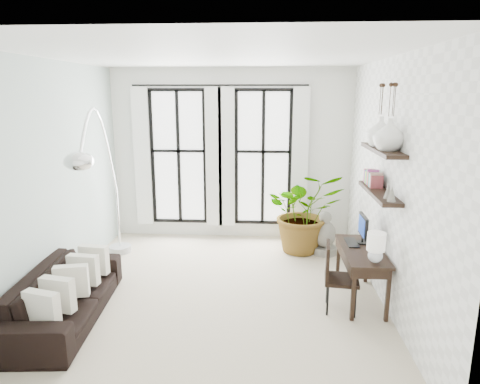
# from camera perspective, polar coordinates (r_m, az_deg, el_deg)

# --- Properties ---
(floor) EXTENTS (5.00, 5.00, 0.00)m
(floor) POSITION_cam_1_polar(r_m,az_deg,el_deg) (6.18, -3.05, -13.34)
(floor) COLOR beige
(floor) RESTS_ON ground
(ceiling) EXTENTS (5.00, 5.00, 0.00)m
(ceiling) POSITION_cam_1_polar(r_m,az_deg,el_deg) (5.55, -3.47, 17.74)
(ceiling) COLOR white
(ceiling) RESTS_ON wall_back
(wall_left) EXTENTS (0.00, 5.00, 5.00)m
(wall_left) POSITION_cam_1_polar(r_m,az_deg,el_deg) (6.32, -23.95, 1.49)
(wall_left) COLOR #AABDB6
(wall_left) RESTS_ON floor
(wall_right) EXTENTS (0.00, 5.00, 5.00)m
(wall_right) POSITION_cam_1_polar(r_m,az_deg,el_deg) (5.83, 19.29, 0.99)
(wall_right) COLOR white
(wall_right) RESTS_ON floor
(wall_back) EXTENTS (4.50, 0.00, 4.50)m
(wall_back) POSITION_cam_1_polar(r_m,az_deg,el_deg) (8.10, -1.16, 4.95)
(wall_back) COLOR white
(wall_back) RESTS_ON floor
(windows) EXTENTS (3.26, 0.13, 2.65)m
(windows) POSITION_cam_1_polar(r_m,az_deg,el_deg) (8.06, -2.63, 4.61)
(windows) COLOR white
(windows) RESTS_ON wall_back
(wall_shelves) EXTENTS (0.25, 1.30, 0.60)m
(wall_shelves) POSITION_cam_1_polar(r_m,az_deg,el_deg) (5.75, 18.11, 2.21)
(wall_shelves) COLOR black
(wall_shelves) RESTS_ON wall_right
(sofa) EXTENTS (1.01, 2.21, 0.63)m
(sofa) POSITION_cam_1_polar(r_m,az_deg,el_deg) (5.84, -22.31, -12.57)
(sofa) COLOR black
(sofa) RESTS_ON floor
(throw_pillows) EXTENTS (0.40, 1.52, 0.40)m
(throw_pillows) POSITION_cam_1_polar(r_m,az_deg,el_deg) (5.73, -21.55, -11.00)
(throw_pillows) COLOR beige
(throw_pillows) RESTS_ON sofa
(plant) EXTENTS (1.42, 1.27, 1.44)m
(plant) POSITION_cam_1_polar(r_m,az_deg,el_deg) (7.56, 8.54, -2.60)
(plant) COLOR #2D7228
(plant) RESTS_ON floor
(desk) EXTENTS (0.52, 1.23, 1.12)m
(desk) POSITION_cam_1_polar(r_m,az_deg,el_deg) (5.90, 16.07, -7.88)
(desk) COLOR black
(desk) RESTS_ON floor
(desk_chair) EXTENTS (0.47, 0.47, 0.89)m
(desk_chair) POSITION_cam_1_polar(r_m,az_deg,el_deg) (5.68, 12.60, -10.49)
(desk_chair) COLOR black
(desk_chair) RESTS_ON floor
(arc_lamp) EXTENTS (0.76, 2.60, 2.56)m
(arc_lamp) POSITION_cam_1_polar(r_m,az_deg,el_deg) (6.37, -18.32, 5.67)
(arc_lamp) COLOR silver
(arc_lamp) RESTS_ON floor
(buddha) EXTENTS (0.42, 0.42, 0.76)m
(buddha) POSITION_cam_1_polar(r_m,az_deg,el_deg) (7.60, 11.22, -5.79)
(buddha) COLOR gray
(buddha) RESTS_ON floor
(vase_a) EXTENTS (0.37, 0.37, 0.38)m
(vase_a) POSITION_cam_1_polar(r_m,az_deg,el_deg) (5.40, 19.27, 7.24)
(vase_a) COLOR white
(vase_a) RESTS_ON shelf_upper
(vase_b) EXTENTS (0.37, 0.37, 0.38)m
(vase_b) POSITION_cam_1_polar(r_m,az_deg,el_deg) (5.78, 18.22, 7.66)
(vase_b) COLOR white
(vase_b) RESTS_ON shelf_upper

